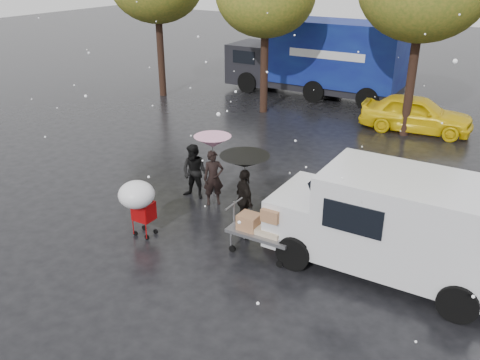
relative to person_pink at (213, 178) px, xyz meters
The scene contains 13 objects.
ground 1.74m from the person_pink, 74.93° to the right, with size 90.00×90.00×0.00m, color black.
person_pink is the anchor object (origin of this frame).
person_middle 0.66m from the person_pink, behind, with size 0.75×0.58×1.54m, color black.
person_black 1.57m from the person_pink, 27.63° to the right, with size 0.91×0.38×1.55m, color black.
umbrella_pink 1.02m from the person_pink, 104.04° to the left, with size 0.97×0.97×1.93m.
umbrella_black 1.87m from the person_pink, 27.63° to the right, with size 1.19×1.19×1.92m.
vendor_cart 2.85m from the person_pink, 32.33° to the right, with size 1.52×0.80×1.27m.
shopping_cart 2.48m from the person_pink, 101.36° to the right, with size 0.84×0.84×1.46m.
white_van 5.08m from the person_pink, ahead, with size 4.91×2.18×2.20m.
blue_truck 12.42m from the person_pink, 100.19° to the left, with size 8.30×2.60×3.50m.
box_ground_near 2.49m from the person_pink, ahead, with size 0.54×0.43×0.48m, color #9C6944.
box_ground_far 2.66m from the person_pink, 23.10° to the right, with size 0.44×0.35×0.35m, color #9C6944.
yellow_taxi 9.63m from the person_pink, 70.97° to the left, with size 1.65×4.09×1.39m, color yellow.
Camera 1 is at (6.56, -8.71, 6.18)m, focal length 38.00 mm.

